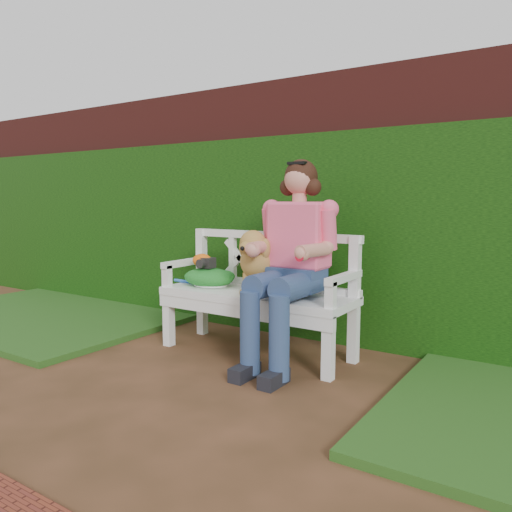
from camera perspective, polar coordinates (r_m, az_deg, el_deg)
The scene contains 11 objects.
ground at distance 3.10m, azimuth -10.28°, elevation -15.84°, with size 60.00×60.00×0.00m, color #3A2816.
brick_wall at distance 4.44m, azimuth 6.66°, elevation 5.55°, with size 10.00×0.30×2.20m, color #5C201D.
ivy_hedge at distance 4.25m, azimuth 5.28°, elevation 2.15°, with size 10.00×0.18×1.70m, color #235F10.
grass_left at distance 5.42m, azimuth -22.25°, elevation -6.16°, with size 2.60×2.00×0.05m, color #1B4013.
garden_bench at distance 3.82m, azimuth 0.00°, elevation -7.63°, with size 1.58×0.60×0.48m, color white, non-canonical shape.
seated_woman at distance 3.53m, azimuth 4.52°, elevation -0.77°, with size 0.61×0.82×1.45m, color #FC4370, non-canonical shape.
dog at distance 3.68m, azimuth 0.64°, elevation -0.56°, with size 0.32×0.43×0.48m, color #A55326, non-canonical shape.
tennis_racket at distance 4.03m, azimuth -5.53°, elevation -3.21°, with size 0.55×0.23×0.03m, color white, non-canonical shape.
green_bag at distance 4.01m, azimuth -5.40°, elevation -2.38°, with size 0.43×0.33×0.15m, color green, non-canonical shape.
camera_item at distance 3.99m, azimuth -5.67°, elevation -0.76°, with size 0.12×0.09×0.08m, color black.
baseball_glove at distance 4.03m, azimuth -6.17°, elevation -0.51°, with size 0.17×0.13×0.11m, color orange.
Camera 1 is at (2.00, -2.06, 1.18)m, focal length 35.00 mm.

